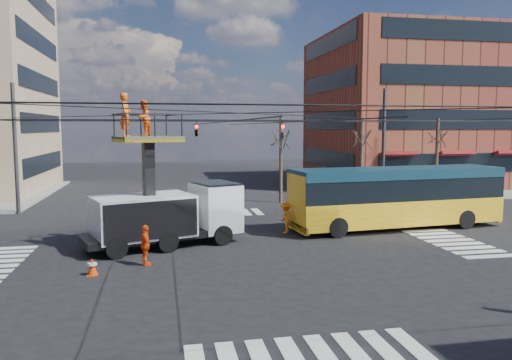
% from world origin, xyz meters
% --- Properties ---
extents(ground, '(120.00, 120.00, 0.00)m').
position_xyz_m(ground, '(0.00, 0.00, 0.00)').
color(ground, black).
rests_on(ground, ground).
extents(sidewalk_ne, '(18.00, 18.00, 0.12)m').
position_xyz_m(sidewalk_ne, '(21.00, 21.00, 0.06)').
color(sidewalk_ne, slate).
rests_on(sidewalk_ne, ground).
extents(crosswalks, '(22.40, 22.40, 0.02)m').
position_xyz_m(crosswalks, '(0.00, 0.00, 0.01)').
color(crosswalks, silver).
rests_on(crosswalks, ground).
extents(building_ne, '(20.06, 16.06, 14.00)m').
position_xyz_m(building_ne, '(21.98, 23.98, 7.00)').
color(building_ne, maroon).
rests_on(building_ne, ground).
extents(overhead_network, '(24.24, 24.24, 8.00)m').
position_xyz_m(overhead_network, '(-0.07, 0.40, 4.29)').
color(overhead_network, '#2D2D30').
rests_on(overhead_network, ground).
extents(tree_a, '(2.00, 2.00, 6.00)m').
position_xyz_m(tree_a, '(5.00, 13.50, 4.63)').
color(tree_a, '#382B21').
rests_on(tree_a, ground).
extents(tree_b, '(2.00, 2.00, 6.00)m').
position_xyz_m(tree_b, '(11.00, 13.50, 4.63)').
color(tree_b, '#382B21').
rests_on(tree_b, ground).
extents(tree_c, '(2.00, 2.00, 6.00)m').
position_xyz_m(tree_c, '(17.00, 13.50, 4.63)').
color(tree_c, '#382B21').
rests_on(tree_c, ground).
extents(utility_truck, '(7.37, 4.51, 6.73)m').
position_xyz_m(utility_truck, '(-3.09, 1.88, 2.12)').
color(utility_truck, black).
rests_on(utility_truck, ground).
extents(city_bus, '(11.67, 3.80, 3.20)m').
position_xyz_m(city_bus, '(8.87, 3.55, 1.72)').
color(city_bus, '#C48612').
rests_on(city_bus, ground).
extents(traffic_cone, '(0.36, 0.36, 0.64)m').
position_xyz_m(traffic_cone, '(-5.81, -2.27, 0.32)').
color(traffic_cone, '#E83E09').
rests_on(traffic_cone, ground).
extents(worker_ground, '(0.62, 1.00, 1.59)m').
position_xyz_m(worker_ground, '(-3.95, -1.30, 0.79)').
color(worker_ground, '#FC530F').
rests_on(worker_ground, ground).
extents(flagger, '(0.60, 1.04, 1.60)m').
position_xyz_m(flagger, '(2.79, 3.39, 0.80)').
color(flagger, orange).
rests_on(flagger, ground).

